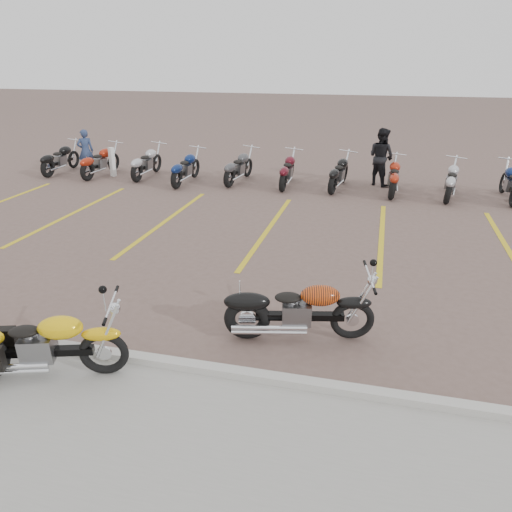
% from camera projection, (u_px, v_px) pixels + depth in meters
% --- Properties ---
extents(ground, '(100.00, 100.00, 0.00)m').
position_uv_depth(ground, '(216.00, 302.00, 8.60)').
color(ground, brown).
rests_on(ground, ground).
extents(curb, '(60.00, 0.18, 0.12)m').
position_uv_depth(curb, '(170.00, 363.00, 6.78)').
color(curb, '#ADAAA3').
rests_on(curb, ground).
extents(parking_stripes, '(38.00, 5.50, 0.01)m').
position_uv_depth(parking_stripes, '(268.00, 229.00, 12.19)').
color(parking_stripes, gold).
rests_on(parking_stripes, ground).
extents(yellow_cruiser, '(2.14, 0.82, 0.91)m').
position_uv_depth(yellow_cruiser, '(38.00, 347.00, 6.43)').
color(yellow_cruiser, black).
rests_on(yellow_cruiser, ground).
extents(flame_cruiser, '(2.19, 0.63, 0.91)m').
position_uv_depth(flame_cruiser, '(296.00, 312.00, 7.32)').
color(flame_cruiser, black).
rests_on(flame_cruiser, ground).
extents(person_a, '(0.67, 0.62, 1.53)m').
position_uv_depth(person_a, '(86.00, 151.00, 17.87)').
color(person_a, navy).
rests_on(person_a, ground).
extents(person_b, '(1.13, 1.10, 1.84)m').
position_uv_depth(person_b, '(381.00, 157.00, 16.02)').
color(person_b, black).
rests_on(person_b, ground).
extents(bollard, '(0.19, 0.19, 1.00)m').
position_uv_depth(bollard, '(112.00, 162.00, 17.37)').
color(bollard, white).
rests_on(bollard, ground).
extents(bg_bike_row, '(17.22, 2.02, 1.10)m').
position_uv_depth(bg_bike_row, '(285.00, 170.00, 15.88)').
color(bg_bike_row, black).
rests_on(bg_bike_row, ground).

